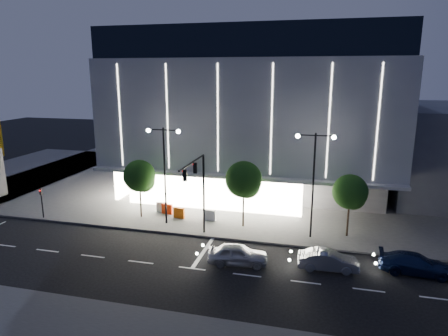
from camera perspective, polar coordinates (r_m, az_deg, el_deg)
ground at (r=31.43m, az=-7.23°, el=-12.41°), size 160.00×160.00×0.00m
sidewalk_museum at (r=52.36m, az=7.52°, el=-1.68°), size 70.00×40.00×0.15m
museum at (r=49.34m, az=5.26°, el=8.32°), size 30.00×25.80×18.00m
traffic_mast at (r=32.28m, az=-3.69°, el=-2.07°), size 0.33×5.89×7.07m
street_lamp_west at (r=35.84m, az=-8.52°, el=0.91°), size 3.16×0.36×9.00m
street_lamp_east at (r=33.16m, az=12.72°, el=-0.30°), size 3.16×0.36×9.00m
ped_signal_far at (r=41.70m, az=-24.59°, el=-4.19°), size 0.22×0.24×3.00m
tree_left at (r=38.39m, az=-11.94°, el=-1.35°), size 3.02×3.02×5.72m
tree_mid at (r=35.17m, az=2.86°, el=-1.93°), size 3.25×3.25×6.15m
tree_right at (r=34.76m, az=17.59°, el=-3.51°), size 2.91×2.91×5.51m
car_lead at (r=29.79m, az=1.97°, el=-12.22°), size 4.61×2.35×1.51m
car_second at (r=29.95m, az=14.64°, el=-12.66°), size 4.31×1.75×1.39m
car_third at (r=31.52m, az=25.67°, el=-12.23°), size 4.94×2.24×1.41m
barrier_a at (r=38.45m, az=-6.45°, el=-6.40°), size 1.12×0.38×1.00m
barrier_b at (r=40.28m, az=-8.85°, el=-5.54°), size 1.12×0.40×1.00m
barrier_c at (r=39.69m, az=-8.13°, el=-5.81°), size 1.12×0.38×1.00m
barrier_d at (r=37.64m, az=-2.00°, el=-6.76°), size 1.12×0.39×1.00m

